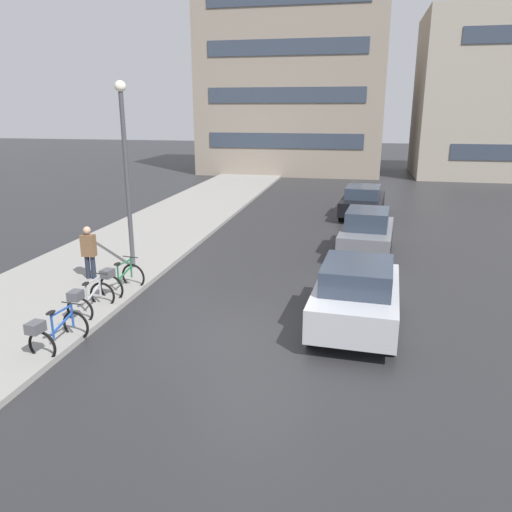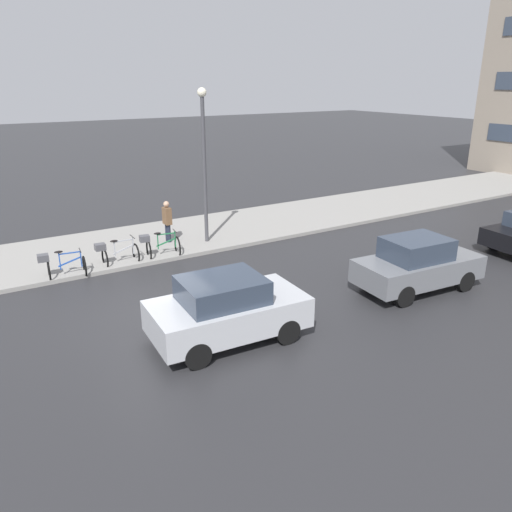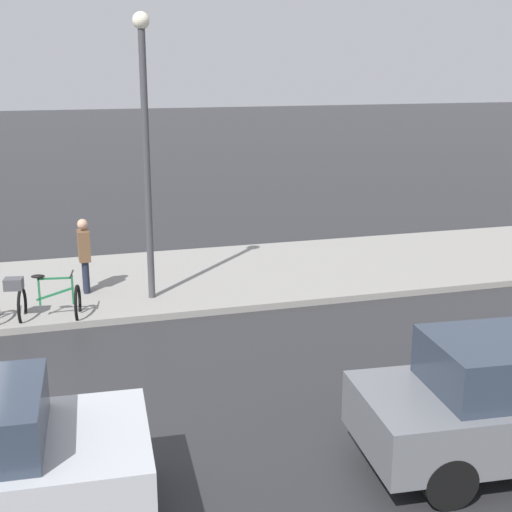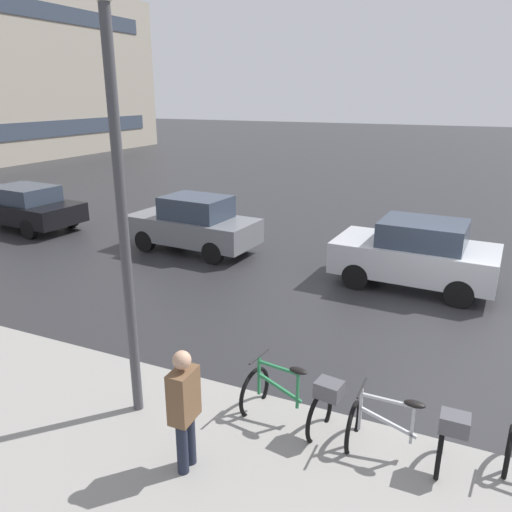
{
  "view_description": "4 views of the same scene",
  "coord_description": "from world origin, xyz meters",
  "px_view_note": "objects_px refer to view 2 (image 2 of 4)",
  "views": [
    {
      "loc": [
        2.32,
        -10.32,
        5.04
      ],
      "look_at": [
        -0.26,
        2.07,
        1.3
      ],
      "focal_mm": 35.0,
      "sensor_mm": 36.0,
      "label": 1
    },
    {
      "loc": [
        12.13,
        -4.24,
        6.11
      ],
      "look_at": [
        -0.37,
        3.48,
        0.89
      ],
      "focal_mm": 35.0,
      "sensor_mm": 36.0,
      "label": 2
    },
    {
      "loc": [
        9.56,
        2.04,
        4.91
      ],
      "look_at": [
        -1.71,
        5.29,
        1.71
      ],
      "focal_mm": 50.0,
      "sensor_mm": 36.0,
      "label": 3
    },
    {
      "loc": [
        -9.68,
        -0.27,
        4.54
      ],
      "look_at": [
        0.58,
        4.36,
        0.85
      ],
      "focal_mm": 35.0,
      "sensor_mm": 36.0,
      "label": 4
    }
  ],
  "objects_px": {
    "pedestrian": "(167,221)",
    "bicycle_nearest": "(61,265)",
    "car_silver": "(227,309)",
    "bicycle_third": "(159,246)",
    "streetlamp": "(204,154)",
    "car_grey": "(417,264)",
    "bicycle_second": "(116,253)"
  },
  "relations": [
    {
      "from": "bicycle_third",
      "to": "car_grey",
      "type": "relative_size",
      "value": 0.35
    },
    {
      "from": "bicycle_nearest",
      "to": "streetlamp",
      "type": "xyz_separation_m",
      "value": [
        -0.82,
        5.59,
        3.01
      ]
    },
    {
      "from": "bicycle_nearest",
      "to": "bicycle_third",
      "type": "xyz_separation_m",
      "value": [
        -0.19,
        3.4,
        0.01
      ]
    },
    {
      "from": "car_grey",
      "to": "pedestrian",
      "type": "xyz_separation_m",
      "value": [
        -8.1,
        -4.77,
        0.16
      ]
    },
    {
      "from": "bicycle_nearest",
      "to": "car_grey",
      "type": "height_order",
      "value": "car_grey"
    },
    {
      "from": "car_grey",
      "to": "streetlamp",
      "type": "relative_size",
      "value": 0.69
    },
    {
      "from": "pedestrian",
      "to": "streetlamp",
      "type": "relative_size",
      "value": 0.3
    },
    {
      "from": "car_silver",
      "to": "bicycle_nearest",
      "type": "bearing_deg",
      "value": -157.13
    },
    {
      "from": "bicycle_second",
      "to": "bicycle_third",
      "type": "distance_m",
      "value": 1.55
    },
    {
      "from": "car_silver",
      "to": "bicycle_third",
      "type": "bearing_deg",
      "value": 173.29
    },
    {
      "from": "bicycle_second",
      "to": "car_grey",
      "type": "height_order",
      "value": "car_grey"
    },
    {
      "from": "bicycle_second",
      "to": "car_grey",
      "type": "bearing_deg",
      "value": 46.67
    },
    {
      "from": "bicycle_nearest",
      "to": "bicycle_second",
      "type": "relative_size",
      "value": 1.03
    },
    {
      "from": "streetlamp",
      "to": "car_silver",
      "type": "bearing_deg",
      "value": -22.61
    },
    {
      "from": "bicycle_nearest",
      "to": "car_silver",
      "type": "xyz_separation_m",
      "value": [
        6.26,
        2.64,
        0.34
      ]
    },
    {
      "from": "car_grey",
      "to": "pedestrian",
      "type": "bearing_deg",
      "value": -149.53
    },
    {
      "from": "pedestrian",
      "to": "bicycle_nearest",
      "type": "bearing_deg",
      "value": -69.9
    },
    {
      "from": "bicycle_second",
      "to": "pedestrian",
      "type": "relative_size",
      "value": 0.81
    },
    {
      "from": "bicycle_nearest",
      "to": "pedestrian",
      "type": "bearing_deg",
      "value": 110.1
    },
    {
      "from": "bicycle_third",
      "to": "bicycle_nearest",
      "type": "bearing_deg",
      "value": -86.85
    },
    {
      "from": "car_silver",
      "to": "pedestrian",
      "type": "relative_size",
      "value": 2.24
    },
    {
      "from": "car_silver",
      "to": "bicycle_second",
      "type": "bearing_deg",
      "value": -173.13
    },
    {
      "from": "bicycle_nearest",
      "to": "streetlamp",
      "type": "distance_m",
      "value": 6.4
    },
    {
      "from": "streetlamp",
      "to": "bicycle_third",
      "type": "bearing_deg",
      "value": -73.81
    },
    {
      "from": "car_silver",
      "to": "streetlamp",
      "type": "bearing_deg",
      "value": 157.39
    },
    {
      "from": "bicycle_nearest",
      "to": "bicycle_third",
      "type": "height_order",
      "value": "bicycle_third"
    },
    {
      "from": "bicycle_third",
      "to": "car_silver",
      "type": "bearing_deg",
      "value": -6.71
    },
    {
      "from": "bicycle_third",
      "to": "car_grey",
      "type": "bearing_deg",
      "value": 40.11
    },
    {
      "from": "car_silver",
      "to": "car_grey",
      "type": "xyz_separation_m",
      "value": [
        0.27,
        6.42,
        -0.01
      ]
    },
    {
      "from": "bicycle_second",
      "to": "bicycle_third",
      "type": "relative_size",
      "value": 0.99
    },
    {
      "from": "car_grey",
      "to": "streetlamp",
      "type": "height_order",
      "value": "streetlamp"
    },
    {
      "from": "bicycle_nearest",
      "to": "bicycle_third",
      "type": "bearing_deg",
      "value": 93.15
    }
  ]
}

